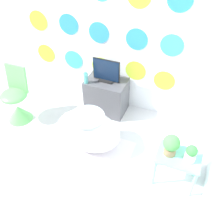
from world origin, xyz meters
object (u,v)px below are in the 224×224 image
at_px(tv, 106,72).
at_px(potted_plant_left, 171,145).
at_px(bathtub, 88,131).
at_px(chair, 17,104).
at_px(vase, 86,78).
at_px(potted_plant_right, 191,154).

relative_size(tv, potted_plant_left, 1.50).
bearing_deg(potted_plant_left, bathtub, 173.26).
distance_m(chair, vase, 1.05).
relative_size(vase, potted_plant_left, 0.66).
bearing_deg(potted_plant_right, bathtub, 173.97).
distance_m(bathtub, potted_plant_right, 1.29).
height_order(chair, potted_plant_right, chair).
relative_size(tv, potted_plant_right, 1.86).
height_order(bathtub, chair, chair).
xyz_separation_m(vase, potted_plant_left, (1.35, -0.73, -0.04)).
xyz_separation_m(potted_plant_left, potted_plant_right, (0.21, -0.01, -0.04)).
bearing_deg(bathtub, potted_plant_left, -6.74).
bearing_deg(vase, chair, -149.57).
height_order(tv, potted_plant_left, tv).
bearing_deg(potted_plant_left, chair, 174.12).
bearing_deg(potted_plant_left, tv, 141.39).
bearing_deg(potted_plant_left, potted_plant_right, -2.56).
relative_size(vase, potted_plant_right, 0.83).
bearing_deg(potted_plant_right, potted_plant_left, 177.44).
bearing_deg(chair, vase, 30.43).
relative_size(bathtub, chair, 1.02).
distance_m(bathtub, vase, 0.76).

